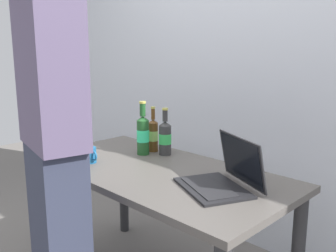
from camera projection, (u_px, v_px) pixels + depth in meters
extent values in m
cube|color=#56514C|center=(156.00, 172.00, 2.01)|extent=(1.50, 0.75, 0.03)
cylinder|color=#2D2D30|center=(46.00, 213.00, 2.34)|extent=(0.07, 0.07, 0.69)
cylinder|color=#2D2D30|center=(124.00, 187.00, 2.78)|extent=(0.07, 0.07, 0.69)
cube|color=black|center=(212.00, 188.00, 1.71)|extent=(0.43, 0.38, 0.01)
cube|color=#232326|center=(209.00, 187.00, 1.70)|extent=(0.33, 0.26, 0.00)
cube|color=black|center=(242.00, 160.00, 1.74)|extent=(0.34, 0.20, 0.23)
cube|color=black|center=(241.00, 160.00, 1.74)|extent=(0.32, 0.18, 0.21)
cylinder|color=#1E5123|center=(143.00, 137.00, 2.27)|extent=(0.07, 0.07, 0.21)
cone|color=#1E5123|center=(143.00, 118.00, 2.25)|extent=(0.07, 0.07, 0.03)
cylinder|color=#1E5123|center=(143.00, 110.00, 2.23)|extent=(0.04, 0.04, 0.08)
cylinder|color=#BFB74C|center=(143.00, 102.00, 2.23)|extent=(0.04, 0.04, 0.01)
cylinder|color=#33E491|center=(143.00, 136.00, 2.27)|extent=(0.08, 0.08, 0.07)
cylinder|color=brown|center=(153.00, 137.00, 2.34)|extent=(0.06, 0.06, 0.18)
cone|color=brown|center=(153.00, 121.00, 2.32)|extent=(0.06, 0.06, 0.02)
cylinder|color=brown|center=(153.00, 114.00, 2.31)|extent=(0.02, 0.02, 0.07)
cylinder|color=#BFB74C|center=(153.00, 108.00, 2.30)|extent=(0.03, 0.03, 0.01)
cylinder|color=#ADCB6C|center=(153.00, 136.00, 2.34)|extent=(0.06, 0.06, 0.06)
cylinder|color=#333333|center=(165.00, 140.00, 2.27)|extent=(0.08, 0.08, 0.18)
cone|color=#333333|center=(165.00, 123.00, 2.24)|extent=(0.08, 0.08, 0.03)
cylinder|color=#333333|center=(165.00, 116.00, 2.24)|extent=(0.03, 0.03, 0.07)
cylinder|color=#BFB74C|center=(165.00, 109.00, 2.23)|extent=(0.04, 0.04, 0.01)
cylinder|color=green|center=(165.00, 139.00, 2.26)|extent=(0.08, 0.08, 0.06)
cube|color=#594C6B|center=(49.00, 69.00, 1.45)|extent=(0.41, 0.26, 0.62)
cylinder|color=#19598C|center=(90.00, 155.00, 2.11)|extent=(0.07, 0.07, 0.09)
torus|color=#19598C|center=(94.00, 156.00, 2.08)|extent=(0.06, 0.01, 0.06)
cube|color=silver|center=(249.00, 59.00, 2.50)|extent=(6.00, 0.10, 2.60)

